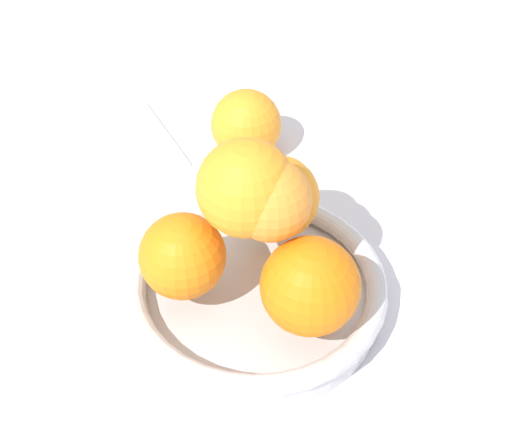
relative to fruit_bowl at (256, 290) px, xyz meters
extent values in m
plane|color=silver|center=(0.00, 0.00, -0.02)|extent=(4.00, 4.00, 0.00)
cylinder|color=silver|center=(0.00, 0.00, -0.01)|extent=(0.23, 0.23, 0.02)
torus|color=silver|center=(0.00, 0.00, 0.01)|extent=(0.24, 0.24, 0.02)
sphere|color=orange|center=(0.00, -0.06, 0.06)|extent=(0.07, 0.07, 0.07)
sphere|color=orange|center=(0.06, 0.03, 0.06)|extent=(0.08, 0.08, 0.08)
sphere|color=orange|center=(-0.06, 0.03, 0.06)|extent=(0.08, 0.08, 0.08)
sphere|color=orange|center=(0.01, 0.01, 0.12)|extent=(0.07, 0.07, 0.07)
sphere|color=orange|center=(0.00, -0.01, 0.12)|extent=(0.08, 0.08, 0.08)
sphere|color=orange|center=(-0.23, 0.03, 0.02)|extent=(0.08, 0.08, 0.08)
cube|color=white|center=(-0.26, -0.12, -0.02)|extent=(0.18, 0.18, 0.01)
camera|label=1|loc=(0.42, -0.08, 0.49)|focal=50.00mm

